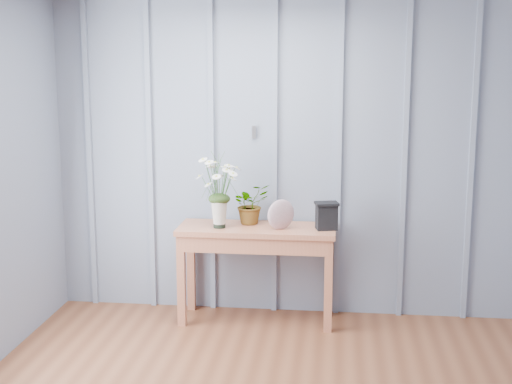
# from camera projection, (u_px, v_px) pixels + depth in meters

# --- Properties ---
(room_shell) EXTENTS (4.00, 4.50, 2.50)m
(room_shell) POSITION_uv_depth(u_px,v_px,m) (298.00, 64.00, 4.11)
(room_shell) COLOR gray
(room_shell) RESTS_ON ground
(sideboard) EXTENTS (1.20, 0.45, 0.75)m
(sideboard) POSITION_uv_depth(u_px,v_px,m) (257.00, 241.00, 5.46)
(sideboard) COLOR #AE6445
(sideboard) RESTS_ON ground
(daisy_vase) EXTENTS (0.41, 0.31, 0.58)m
(daisy_vase) POSITION_uv_depth(u_px,v_px,m) (219.00, 181.00, 5.35)
(daisy_vase) COLOR black
(daisy_vase) RESTS_ON sideboard
(spider_plant) EXTENTS (0.37, 0.36, 0.31)m
(spider_plant) POSITION_uv_depth(u_px,v_px,m) (250.00, 204.00, 5.52)
(spider_plant) COLOR #1F3613
(spider_plant) RESTS_ON sideboard
(felt_disc_vessel) EXTENTS (0.22, 0.18, 0.23)m
(felt_disc_vessel) POSITION_uv_depth(u_px,v_px,m) (281.00, 214.00, 5.34)
(felt_disc_vessel) COLOR #8C5470
(felt_disc_vessel) RESTS_ON sideboard
(carved_box) EXTENTS (0.20, 0.17, 0.21)m
(carved_box) POSITION_uv_depth(u_px,v_px,m) (327.00, 216.00, 5.34)
(carved_box) COLOR black
(carved_box) RESTS_ON sideboard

